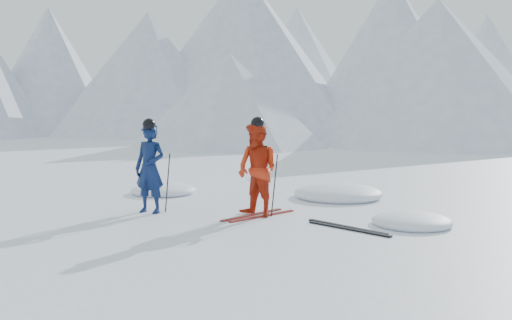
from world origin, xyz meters
The scene contains 12 objects.
ground centered at (0.00, 0.00, 0.00)m, with size 160.00×160.00×0.00m, color white.
skier_blue centered at (-3.35, -0.45, 0.91)m, with size 0.66×0.43×1.82m, color #0B1B46.
skier_red centered at (-1.30, 0.38, 0.93)m, with size 0.90×0.70×1.85m, color red.
pole_blue_left centered at (-3.65, -0.30, 0.61)m, with size 0.02×0.02×1.21m, color black.
pole_blue_right centered at (-3.10, -0.20, 0.61)m, with size 0.02×0.02×1.21m, color black.
pole_red_left centered at (-1.60, 0.63, 0.62)m, with size 0.02×0.02×1.23m, color black.
pole_red_right centered at (-1.00, 0.53, 0.62)m, with size 0.02×0.02×1.23m, color black.
ski_worn_left centered at (-1.42, 0.38, 0.01)m, with size 0.09×1.70×0.03m, color black.
ski_worn_right centered at (-1.18, 0.38, 0.01)m, with size 0.09×1.70×0.03m, color black.
ski_loose_a centered at (0.61, 0.30, 0.01)m, with size 0.09×1.70×0.03m, color black.
ski_loose_b centered at (0.71, 0.15, 0.01)m, with size 0.09×1.70×0.03m, color black.
snow_lumps centered at (-1.46, 2.52, 0.00)m, with size 7.95×4.01×0.46m.
Camera 1 is at (4.21, -8.62, 2.06)m, focal length 38.00 mm.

